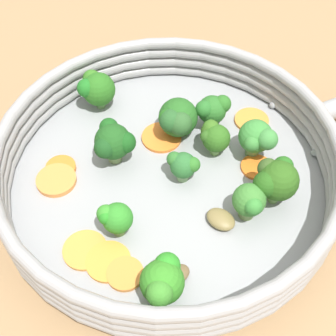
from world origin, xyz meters
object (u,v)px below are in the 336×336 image
carrot_slice_7 (108,261)px  carrot_slice_4 (61,168)px  mushroom_piece_1 (221,219)px  carrot_slice_1 (125,274)px  carrot_slice_6 (162,137)px  broccoli_floret_1 (250,201)px  broccoli_floret_6 (113,142)px  broccoli_floret_8 (212,109)px  broccoli_floret_9 (276,179)px  broccoli_floret_5 (177,119)px  broccoli_floret_4 (214,136)px  broccoli_floret_10 (115,218)px  carrot_slice_5 (257,167)px  broccoli_floret_3 (258,139)px  broccoli_floret_7 (183,165)px  carrot_slice_3 (85,250)px  mushroom_piece_0 (178,274)px  skillet (168,181)px  carrot_slice_2 (252,120)px  broccoli_floret_2 (96,88)px  broccoli_floret_0 (162,281)px  carrot_slice_0 (56,180)px

carrot_slice_7 → carrot_slice_4: bearing=-81.0°
mushroom_piece_1 → carrot_slice_1: bearing=12.5°
carrot_slice_6 → broccoli_floret_1: bearing=110.2°
broccoli_floret_6 → broccoli_floret_8: broccoli_floret_6 is taller
carrot_slice_7 → broccoli_floret_9: bearing=-175.0°
broccoli_floret_5 → broccoli_floret_9: broccoli_floret_9 is taller
carrot_slice_1 → broccoli_floret_4: 0.18m
broccoli_floret_5 → broccoli_floret_10: broccoli_floret_5 is taller
mushroom_piece_1 → broccoli_floret_6: bearing=-55.8°
broccoli_floret_4 → mushroom_piece_1: (0.03, 0.09, -0.02)m
carrot_slice_5 → broccoli_floret_6: broccoli_floret_6 is taller
broccoli_floret_3 → broccoli_floret_7: size_ratio=1.32×
carrot_slice_3 → carrot_slice_5: bearing=-169.3°
carrot_slice_5 → carrot_slice_6: 0.11m
carrot_slice_1 → mushroom_piece_1: mushroom_piece_1 is taller
broccoli_floret_3 → broccoli_floret_5: (0.07, -0.06, -0.00)m
broccoli_floret_9 → broccoli_floret_6: bearing=-37.1°
broccoli_floret_4 → mushroom_piece_0: broccoli_floret_4 is taller
skillet → carrot_slice_1: size_ratio=9.94×
broccoli_floret_1 → mushroom_piece_1: 0.04m
carrot_slice_2 → broccoli_floret_2: bearing=-27.7°
carrot_slice_2 → carrot_slice_5: size_ratio=1.16×
carrot_slice_4 → broccoli_floret_3: bearing=165.6°
carrot_slice_4 → broccoli_floret_3: size_ratio=0.69×
broccoli_floret_8 → carrot_slice_3: bearing=32.6°
broccoli_floret_2 → broccoli_floret_9: (-0.14, 0.20, 0.00)m
carrot_slice_3 → broccoli_floret_0: 0.09m
skillet → broccoli_floret_8: (-0.07, -0.06, 0.03)m
carrot_slice_6 → broccoli_floret_2: broccoli_floret_2 is taller
carrot_slice_2 → broccoli_floret_5: bearing=-5.0°
broccoli_floret_1 → broccoli_floret_7: 0.08m
broccoli_floret_6 → carrot_slice_3: bearing=60.2°
broccoli_floret_8 → broccoli_floret_7: bearing=46.2°
broccoli_floret_3 → carrot_slice_7: bearing=21.3°
broccoli_floret_4 → broccoli_floret_1: bearing=89.5°
skillet → carrot_slice_5: bearing=167.6°
broccoli_floret_3 → broccoli_floret_8: 0.07m
carrot_slice_1 → mushroom_piece_1: bearing=-167.5°
skillet → carrot_slice_4: 0.12m
mushroom_piece_0 → broccoli_floret_8: bearing=-121.5°
skillet → carrot_slice_6: size_ratio=7.51×
broccoli_floret_8 → broccoli_floret_10: (0.14, 0.10, -0.00)m
mushroom_piece_1 → broccoli_floret_7: bearing=-76.0°
broccoli_floret_0 → broccoli_floret_5: (-0.08, -0.18, 0.00)m
broccoli_floret_8 → carrot_slice_7: bearing=39.7°
mushroom_piece_1 → carrot_slice_5: bearing=-141.9°
broccoli_floret_3 → broccoli_floret_5: size_ratio=0.93×
carrot_slice_0 → carrot_slice_2: 0.24m
carrot_slice_6 → broccoli_floret_3: size_ratio=0.97×
carrot_slice_2 → broccoli_floret_0: size_ratio=0.87×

